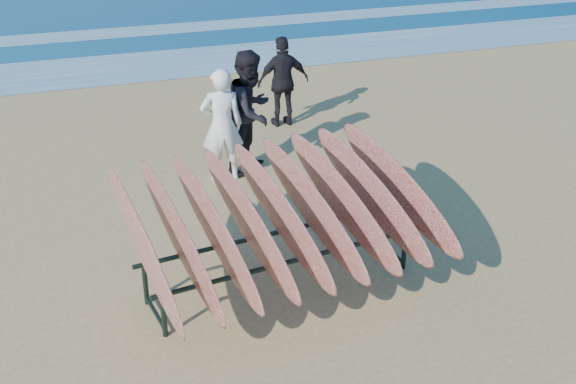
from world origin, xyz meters
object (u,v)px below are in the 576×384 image
Objects in this scene: person_dark_a at (251,111)px; person_dark_b at (283,82)px; person_white at (222,125)px; surfboard_rack at (280,214)px.

person_dark_b is (1.10, 1.69, -0.13)m from person_dark_a.
person_white reaches higher than person_dark_b.
surfboard_rack is 2.02× the size of person_white.
person_white is 0.92× the size of person_dark_a.
person_dark_b reaches higher than surfboard_rack.
person_dark_a is at bearing 56.81° from person_dark_b.
person_dark_a reaches higher than surfboard_rack.
surfboard_rack is 3.37m from person_dark_a.
person_white is (0.14, 3.06, -0.07)m from surfboard_rack.
person_white is 0.58m from person_dark_a.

